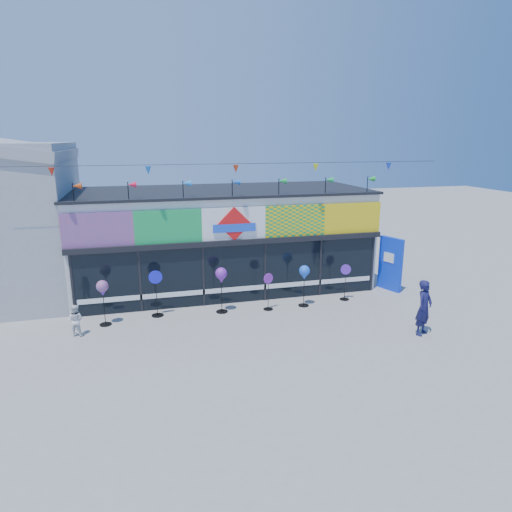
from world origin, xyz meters
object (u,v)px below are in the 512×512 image
object	(u,v)px
spinner_3	(268,291)
adult_man	(424,308)
spinner_0	(103,289)
spinner_5	(345,281)
spinner_1	(156,292)
child	(76,320)
spinner_4	(304,274)
blue_sign	(390,264)
spinner_2	(221,277)

from	to	relation	value
spinner_3	adult_man	distance (m)	5.40
spinner_0	spinner_5	xyz separation A→B (m)	(8.97, 0.23, -0.51)
spinner_1	child	bearing A→B (deg)	-158.23
spinner_0	spinner_4	distance (m)	7.17
blue_sign	spinner_4	bearing A→B (deg)	172.35
spinner_0	child	world-z (taller)	spinner_0
spinner_3	spinner_2	bearing A→B (deg)	173.79
blue_sign	spinner_3	world-z (taller)	blue_sign
blue_sign	spinner_5	bearing A→B (deg)	175.95
spinner_2	blue_sign	bearing A→B (deg)	5.82
blue_sign	spinner_0	xyz separation A→B (m)	(-11.31, -0.90, 0.15)
spinner_3	spinner_4	xyz separation A→B (m)	(1.41, 0.02, 0.53)
spinner_3	blue_sign	bearing A→B (deg)	9.48
spinner_4	spinner_0	bearing A→B (deg)	179.98
spinner_1	spinner_2	bearing A→B (deg)	-5.67
adult_man	spinner_2	bearing A→B (deg)	119.83
spinner_1	spinner_3	world-z (taller)	spinner_1
spinner_1	spinner_5	size ratio (longest dim) A/B	1.17
spinner_0	spinner_3	bearing A→B (deg)	-0.26
spinner_0	adult_man	world-z (taller)	adult_man
spinner_3	spinner_5	distance (m)	3.22
spinner_2	spinner_4	size ratio (longest dim) A/B	1.06
adult_man	spinner_4	bearing A→B (deg)	100.26
spinner_5	child	size ratio (longest dim) A/B	1.38
spinner_4	spinner_5	bearing A→B (deg)	7.46
spinner_1	spinner_2	xyz separation A→B (m)	(2.30, -0.23, 0.46)
spinner_3	adult_man	xyz separation A→B (m)	(4.20, -3.40, 0.17)
blue_sign	spinner_3	size ratio (longest dim) A/B	1.60
spinner_1	spinner_5	distance (m)	7.22
blue_sign	spinner_3	distance (m)	5.64
spinner_4	spinner_5	xyz separation A→B (m)	(1.80, 0.24, -0.51)
spinner_0	spinner_2	bearing A→B (deg)	2.25
spinner_2	adult_man	xyz separation A→B (m)	(5.91, -3.58, -0.44)
blue_sign	spinner_1	world-z (taller)	blue_sign
spinner_5	child	bearing A→B (deg)	-174.84
blue_sign	spinner_2	size ratio (longest dim) A/B	1.32
spinner_0	spinner_4	bearing A→B (deg)	-0.02
spinner_4	child	size ratio (longest dim) A/B	1.53
spinner_1	adult_man	xyz separation A→B (m)	(8.20, -3.81, 0.02)
blue_sign	spinner_1	distance (m)	9.57
spinner_3	spinner_4	distance (m)	1.51
spinner_2	adult_man	distance (m)	6.92
spinner_0	spinner_1	distance (m)	1.84
blue_sign	spinner_5	world-z (taller)	blue_sign
blue_sign	spinner_4	xyz separation A→B (m)	(-4.14, -0.90, 0.15)
spinner_4	spinner_2	bearing A→B (deg)	177.03
adult_man	blue_sign	bearing A→B (deg)	43.67
spinner_5	spinner_2	bearing A→B (deg)	-179.13
blue_sign	spinner_4	size ratio (longest dim) A/B	1.40
spinner_0	adult_man	xyz separation A→B (m)	(9.96, -3.42, -0.36)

